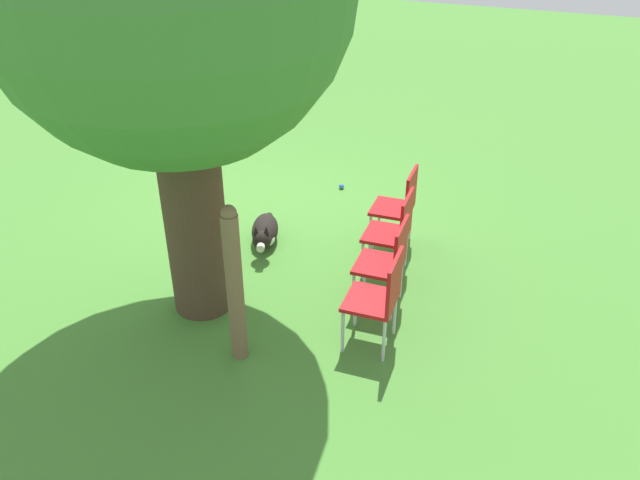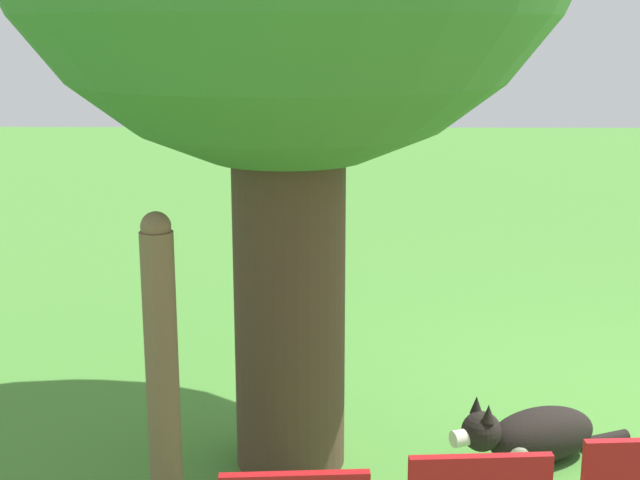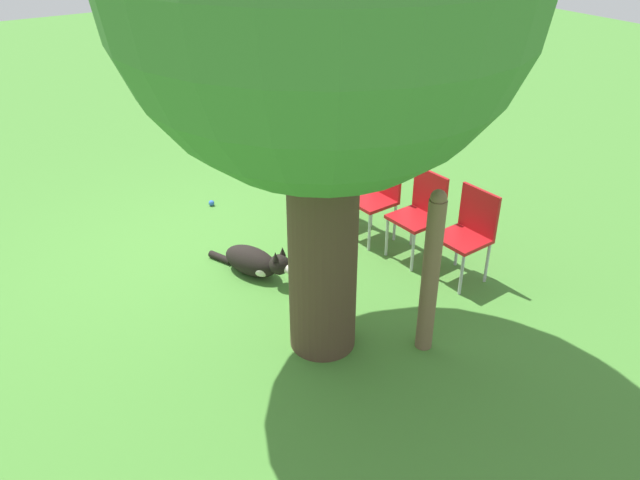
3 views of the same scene
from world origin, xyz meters
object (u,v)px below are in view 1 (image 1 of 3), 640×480
(red_chair_0, at_px, (400,203))
(red_chair_2, at_px, (388,259))
(fence_post, at_px, (235,285))
(red_chair_1, at_px, (394,229))
(tennis_ball, at_px, (341,186))
(red_chair_3, at_px, (380,295))
(dog, at_px, (264,232))

(red_chair_0, bearing_deg, red_chair_2, 97.78)
(fence_post, distance_m, red_chair_2, 1.49)
(red_chair_2, bearing_deg, red_chair_1, -82.22)
(fence_post, relative_size, red_chair_2, 1.59)
(red_chair_2, bearing_deg, tennis_ball, -62.90)
(red_chair_3, bearing_deg, red_chair_0, -82.22)
(tennis_ball, bearing_deg, red_chair_0, 135.10)
(red_chair_3, height_order, tennis_ball, red_chair_3)
(dog, xyz_separation_m, tennis_ball, (-0.26, -1.64, -0.12))
(red_chair_0, relative_size, tennis_ball, 13.36)
(red_chair_1, distance_m, tennis_ball, 2.11)
(dog, distance_m, fence_post, 1.94)
(red_chair_2, bearing_deg, red_chair_0, -82.22)
(fence_post, distance_m, red_chair_3, 1.21)
(fence_post, relative_size, red_chair_3, 1.59)
(dog, relative_size, red_chair_0, 1.12)
(red_chair_0, relative_size, red_chair_1, 1.00)
(fence_post, bearing_deg, red_chair_3, -149.99)
(tennis_ball, bearing_deg, dog, 80.99)
(red_chair_2, relative_size, tennis_ball, 13.36)
(red_chair_2, relative_size, red_chair_3, 1.00)
(dog, height_order, red_chair_3, red_chair_3)
(dog, height_order, fence_post, fence_post)
(red_chair_1, relative_size, tennis_ball, 13.36)
(dog, height_order, red_chair_1, red_chair_1)
(red_chair_2, xyz_separation_m, tennis_ball, (1.33, -2.21, -0.49))
(red_chair_3, bearing_deg, red_chair_2, -82.22)
(dog, relative_size, red_chair_3, 1.12)
(fence_post, distance_m, tennis_ball, 3.46)
(red_chair_1, xyz_separation_m, red_chair_3, (-0.23, 1.12, 0.00))
(dog, bearing_deg, red_chair_3, 33.81)
(fence_post, xyz_separation_m, red_chair_2, (-0.92, -1.16, -0.20))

